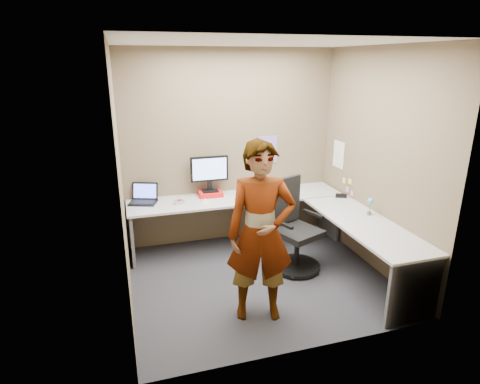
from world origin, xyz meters
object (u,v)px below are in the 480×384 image
object	(u,v)px
desk	(282,219)
office_chair	(294,234)
monitor	(209,171)
person	(261,233)

from	to	relation	value
desk	office_chair	world-z (taller)	office_chair
monitor	office_chair	world-z (taller)	monitor
desk	person	bearing A→B (deg)	-122.48
desk	monitor	xyz separation A→B (m)	(-0.78, 0.77, 0.50)
office_chair	person	xyz separation A→B (m)	(-0.73, -0.82, 0.46)
desk	office_chair	size ratio (longest dim) A/B	2.62
desk	monitor	world-z (taller)	monitor
desk	office_chair	distance (m)	0.26
office_chair	desk	bearing A→B (deg)	83.97
desk	person	size ratio (longest dim) A/B	1.62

